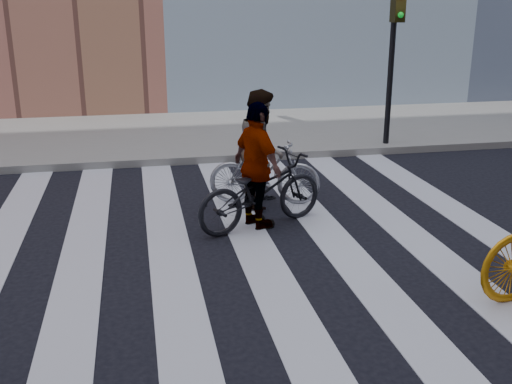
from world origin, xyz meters
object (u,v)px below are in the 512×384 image
object	(u,v)px
traffic_signal	(394,42)
rider_rear	(257,166)
bike_silver_mid	(265,172)
bike_dark_rear	(261,191)
rider_mid	(262,148)

from	to	relation	value
traffic_signal	rider_rear	world-z (taller)	traffic_signal
traffic_signal	bike_silver_mid	world-z (taller)	traffic_signal
bike_silver_mid	bike_dark_rear	world-z (taller)	bike_dark_rear
traffic_signal	bike_silver_mid	bearing A→B (deg)	-138.88
bike_dark_rear	rider_rear	bearing A→B (deg)	68.43
bike_dark_rear	rider_mid	world-z (taller)	rider_mid
traffic_signal	rider_rear	size ratio (longest dim) A/B	1.85
traffic_signal	bike_dark_rear	size ratio (longest dim) A/B	1.65
traffic_signal	bike_dark_rear	world-z (taller)	traffic_signal
bike_silver_mid	rider_mid	bearing A→B (deg)	106.00
bike_dark_rear	rider_mid	xyz separation A→B (m)	(0.22, 0.98, 0.38)
bike_silver_mid	rider_rear	world-z (taller)	rider_rear
bike_dark_rear	rider_rear	xyz separation A→B (m)	(-0.05, 0.00, 0.37)
traffic_signal	rider_mid	xyz separation A→B (m)	(-3.39, -2.92, -1.37)
traffic_signal	bike_dark_rear	distance (m)	5.60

